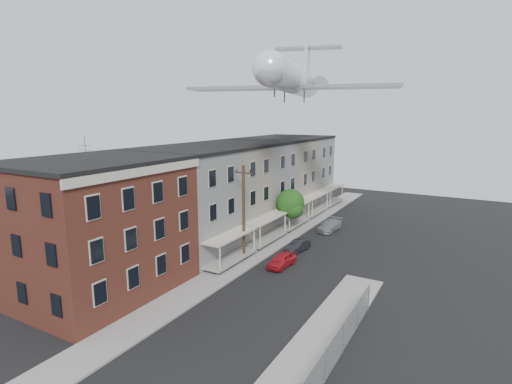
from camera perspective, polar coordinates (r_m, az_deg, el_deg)
sidewalk_left at (r=43.03m, az=2.53°, el=-7.18°), size 3.00×62.00×0.12m
sidewalk_right at (r=24.03m, az=6.99°, el=-22.98°), size 3.00×26.00×0.12m
curb_left at (r=42.44m, az=4.29°, el=-7.45°), size 0.15×62.00×0.14m
curb_right at (r=24.51m, az=3.60°, el=-22.15°), size 0.15×26.00×0.14m
corner_building at (r=32.66m, az=-21.79°, el=-4.54°), size 10.31×12.30×12.15m
row_house_a at (r=39.09m, az=-10.94°, el=-1.53°), size 11.98×7.00×10.30m
row_house_b at (r=44.54m, az=-5.15°, el=0.15°), size 11.98×7.00×10.30m
row_house_c at (r=50.38m, az=-0.66°, el=1.45°), size 11.98×7.00×10.30m
row_house_d at (r=56.48m, az=2.88°, el=2.47°), size 11.98×7.00×10.30m
row_house_e at (r=62.77m, az=5.73°, el=3.29°), size 11.98×7.00×10.30m
chainlink_fence at (r=22.31m, az=9.86°, el=-23.15°), size 0.06×18.06×1.90m
utility_pole at (r=36.75m, az=-1.77°, el=-2.86°), size 1.80×0.26×9.00m
street_tree at (r=45.46m, az=5.05°, el=-1.79°), size 3.22×3.20×5.20m
car_near at (r=36.46m, az=3.69°, el=-9.67°), size 1.71×3.72×1.24m
car_mid at (r=40.50m, az=5.99°, el=-7.68°), size 1.60×3.47×1.10m
car_far at (r=48.06m, az=10.49°, el=-4.71°), size 2.11×4.44×1.25m
airplane at (r=45.28m, az=5.45°, el=15.67°), size 22.28×25.47×7.34m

